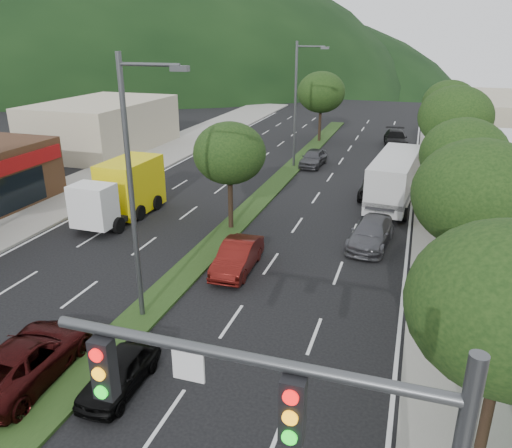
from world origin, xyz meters
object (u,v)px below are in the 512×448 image
(car_queue_c, at_px, (237,257))
(streetlight_near, at_px, (135,182))
(car_queue_a, at_px, (120,372))
(car_queue_e, at_px, (313,158))
(car_queue_b, at_px, (371,233))
(motorhome, at_px, (394,179))
(tree_r_e, at_px, (449,103))
(tree_med_far, at_px, (321,92))
(suv_maroon, at_px, (27,359))
(tree_med_near, at_px, (230,153))
(tree_r_b, at_px, (479,195))
(car_queue_d, at_px, (376,189))
(tree_r_a, at_px, (509,307))
(streetlight_mid, at_px, (298,99))
(car_queue_f, at_px, (396,138))
(box_truck, at_px, (124,192))
(tree_r_c, at_px, (464,155))
(tree_r_d, at_px, (455,117))

(car_queue_c, bearing_deg, streetlight_near, -113.45)
(car_queue_a, distance_m, car_queue_e, 29.79)
(car_queue_b, xyz_separation_m, motorhome, (0.65, 7.41, 1.02))
(streetlight_near, xyz_separation_m, car_queue_b, (7.68, 10.08, -4.89))
(tree_r_e, relative_size, car_queue_a, 1.92)
(tree_med_far, bearing_deg, suv_maroon, -92.27)
(tree_med_near, bearing_deg, streetlight_near, -88.82)
(car_queue_a, height_order, car_queue_c, car_queue_c)
(car_queue_c, bearing_deg, car_queue_e, 89.75)
(tree_r_b, relative_size, car_queue_c, 1.63)
(suv_maroon, height_order, car_queue_e, car_queue_e)
(tree_r_b, xyz_separation_m, streetlight_near, (-11.79, -4.00, 0.55))
(tree_med_far, height_order, car_queue_d, tree_med_far)
(tree_r_a, distance_m, car_queue_a, 11.29)
(tree_med_near, xyz_separation_m, motorhome, (8.54, 7.48, -2.71))
(tree_r_b, bearing_deg, streetlight_mid, 119.32)
(tree_r_b, height_order, tree_med_near, tree_r_b)
(streetlight_mid, height_order, car_queue_f, streetlight_mid)
(car_queue_e, relative_size, box_truck, 0.61)
(tree_r_c, bearing_deg, motorhome, 122.28)
(tree_r_c, relative_size, streetlight_near, 0.65)
(tree_r_b, relative_size, motorhome, 0.81)
(streetlight_mid, distance_m, car_queue_f, 14.24)
(tree_med_near, xyz_separation_m, car_queue_f, (7.65, 26.14, -3.66))
(suv_maroon, bearing_deg, tree_r_b, -151.55)
(tree_med_near, bearing_deg, tree_med_far, 90.00)
(tree_r_c, distance_m, car_queue_c, 12.67)
(box_truck, bearing_deg, tree_r_b, 163.42)
(tree_r_b, height_order, tree_med_far, tree_r_b)
(car_queue_c, distance_m, motorhome, 13.97)
(motorhome, bearing_deg, tree_r_b, -70.56)
(tree_med_near, height_order, car_queue_f, tree_med_near)
(tree_r_c, distance_m, motorhome, 7.16)
(car_queue_f, bearing_deg, box_truck, -125.33)
(car_queue_b, bearing_deg, tree_med_near, -174.10)
(car_queue_f, bearing_deg, car_queue_a, -104.86)
(tree_med_near, xyz_separation_m, streetlight_mid, (0.21, 15.00, 1.16))
(tree_r_b, height_order, motorhome, tree_r_b)
(tree_med_near, bearing_deg, tree_r_e, 61.39)
(suv_maroon, xyz_separation_m, motorhome, (10.14, 21.93, 1.01))
(tree_r_d, bearing_deg, car_queue_d, -142.48)
(tree_med_far, relative_size, car_queue_d, 1.50)
(suv_maroon, distance_m, motorhome, 24.18)
(streetlight_near, relative_size, car_queue_b, 2.10)
(suv_maroon, distance_m, car_queue_d, 24.61)
(tree_r_e, relative_size, streetlight_near, 0.67)
(tree_r_c, xyz_separation_m, car_queue_c, (-9.81, -6.92, -4.04))
(tree_r_a, xyz_separation_m, car_queue_a, (-10.47, 0.00, -4.22))
(tree_r_d, bearing_deg, streetlight_mid, 165.73)
(suv_maroon, bearing_deg, tree_med_far, -95.66)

